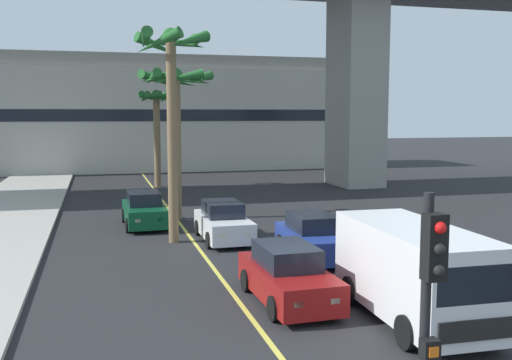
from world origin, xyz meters
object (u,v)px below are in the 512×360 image
at_px(traffic_light_median_near, 428,321).
at_px(palm_tree_far_median, 176,93).
at_px(car_queue_fourth, 144,210).
at_px(palm_tree_mid_median, 172,76).
at_px(car_queue_third, 223,223).
at_px(delivery_van, 413,270).
at_px(palm_tree_near_median, 156,111).
at_px(car_queue_second, 313,238).
at_px(car_queue_front, 288,276).

relative_size(traffic_light_median_near, palm_tree_far_median, 0.58).
relative_size(car_queue_fourth, palm_tree_mid_median, 0.50).
relative_size(car_queue_third, delivery_van, 0.77).
xyz_separation_m(traffic_light_median_near, palm_tree_mid_median, (-0.78, 17.17, 3.82)).
height_order(palm_tree_near_median, palm_tree_mid_median, palm_tree_mid_median).
distance_m(car_queue_second, palm_tree_near_median, 22.52).
distance_m(car_queue_front, palm_tree_mid_median, 10.29).
bearing_deg(traffic_light_median_near, palm_tree_mid_median, 92.59).
bearing_deg(palm_tree_mid_median, car_queue_third, -4.01).
xyz_separation_m(traffic_light_median_near, palm_tree_near_median, (0.35, 35.13, 2.54)).
height_order(car_queue_third, palm_tree_mid_median, palm_tree_mid_median).
bearing_deg(car_queue_fourth, car_queue_front, -76.33).
bearing_deg(car_queue_second, traffic_light_median_near, -105.23).
bearing_deg(palm_tree_near_median, car_queue_fourth, -98.02).
distance_m(traffic_light_median_near, palm_tree_near_median, 35.23).
relative_size(car_queue_fourth, traffic_light_median_near, 0.99).
xyz_separation_m(car_queue_fourth, palm_tree_near_median, (2.01, 14.25, 4.53)).
relative_size(delivery_van, palm_tree_far_median, 0.74).
bearing_deg(palm_tree_far_median, car_queue_third, -77.74).
relative_size(car_queue_third, palm_tree_near_median, 0.61).
relative_size(car_queue_second, car_queue_fourth, 1.00).
xyz_separation_m(car_queue_second, traffic_light_median_near, (-3.63, -13.32, 1.99)).
bearing_deg(palm_tree_near_median, palm_tree_far_median, -91.35).
bearing_deg(car_queue_third, delivery_van, -76.07).
relative_size(traffic_light_median_near, palm_tree_mid_median, 0.50).
bearing_deg(car_queue_second, car_queue_front, -118.38).
relative_size(car_queue_front, car_queue_third, 1.01).
distance_m(car_queue_third, palm_tree_near_median, 18.68).
xyz_separation_m(palm_tree_near_median, palm_tree_far_median, (-0.30, -12.89, 0.79)).
xyz_separation_m(delivery_van, traffic_light_median_near, (-3.73, -6.71, 1.43)).
distance_m(car_queue_fourth, traffic_light_median_near, 21.04).
xyz_separation_m(car_queue_front, car_queue_third, (-0.07, 8.11, 0.00)).
relative_size(car_queue_front, car_queue_second, 1.00).
relative_size(car_queue_third, traffic_light_median_near, 0.98).
bearing_deg(car_queue_third, palm_tree_far_median, 102.26).
height_order(car_queue_second, car_queue_fourth, same).
bearing_deg(palm_tree_near_median, car_queue_third, -87.38).
distance_m(car_queue_second, palm_tree_mid_median, 8.24).
xyz_separation_m(delivery_van, palm_tree_far_median, (-3.69, 15.53, 4.76)).
height_order(car_queue_second, traffic_light_median_near, traffic_light_median_near).
bearing_deg(car_queue_third, car_queue_front, -89.48).
bearing_deg(car_queue_front, traffic_light_median_near, -97.97).
relative_size(car_queue_front, palm_tree_far_median, 0.57).
bearing_deg(palm_tree_near_median, car_queue_second, -81.45).
relative_size(car_queue_second, traffic_light_median_near, 0.99).
distance_m(car_queue_second, traffic_light_median_near, 13.95).
bearing_deg(car_queue_second, palm_tree_near_median, 98.55).
xyz_separation_m(palm_tree_mid_median, palm_tree_far_median, (0.82, 5.07, -0.48)).
bearing_deg(car_queue_third, palm_tree_near_median, 92.62).
bearing_deg(palm_tree_near_median, delivery_van, -83.21).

